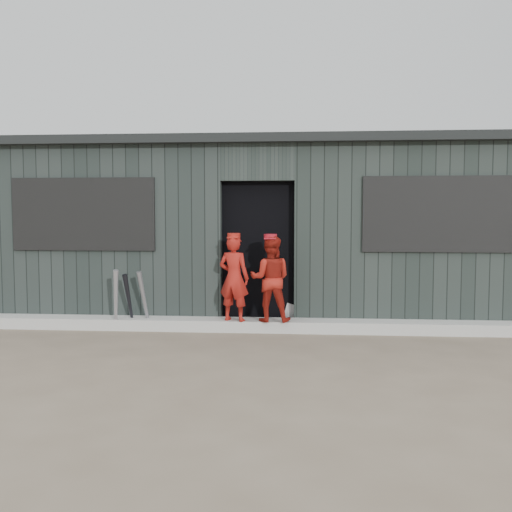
# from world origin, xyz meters

# --- Properties ---
(ground) EXTENTS (80.00, 80.00, 0.00)m
(ground) POSITION_xyz_m (0.00, 0.00, 0.00)
(ground) COLOR brown
(ground) RESTS_ON ground
(curb) EXTENTS (8.00, 0.36, 0.15)m
(curb) POSITION_xyz_m (0.00, 1.82, 0.07)
(curb) COLOR #ACACA6
(curb) RESTS_ON ground
(bat_left) EXTENTS (0.17, 0.29, 0.84)m
(bat_left) POSITION_xyz_m (-1.84, 1.60, 0.42)
(bat_left) COLOR #9D9CA5
(bat_left) RESTS_ON ground
(bat_mid) EXTENTS (0.17, 0.28, 0.80)m
(bat_mid) POSITION_xyz_m (-1.49, 1.74, 0.40)
(bat_mid) COLOR gray
(bat_mid) RESTS_ON ground
(bat_right) EXTENTS (0.11, 0.32, 0.77)m
(bat_right) POSITION_xyz_m (-1.70, 1.74, 0.38)
(bat_right) COLOR black
(bat_right) RESTS_ON ground
(player_red_left) EXTENTS (0.47, 0.38, 1.13)m
(player_red_left) POSITION_xyz_m (-0.28, 1.72, 0.71)
(player_red_left) COLOR #A11B13
(player_red_left) RESTS_ON curb
(player_red_right) EXTENTS (0.55, 0.43, 1.12)m
(player_red_right) POSITION_xyz_m (0.19, 1.72, 0.71)
(player_red_right) COLOR maroon
(player_red_right) RESTS_ON curb
(player_grey_back) EXTENTS (0.76, 0.60, 1.35)m
(player_grey_back) POSITION_xyz_m (0.46, 2.32, 0.68)
(player_grey_back) COLOR #AEAEAE
(player_grey_back) RESTS_ON ground
(dugout) EXTENTS (8.30, 3.30, 2.62)m
(dugout) POSITION_xyz_m (0.00, 3.50, 1.29)
(dugout) COLOR black
(dugout) RESTS_ON ground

